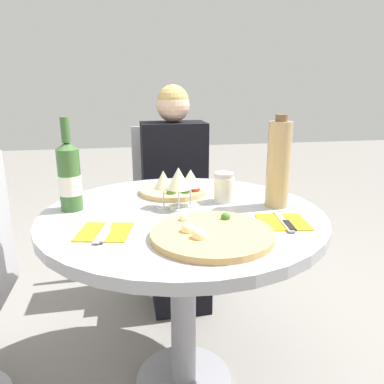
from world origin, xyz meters
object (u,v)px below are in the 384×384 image
object	(u,v)px
seated_diner	(176,207)
tall_carafe	(279,164)
chair_behind_diner	(173,211)
wine_bottle	(69,176)
dining_table	(183,243)
pizza_large	(211,234)

from	to	relation	value
seated_diner	tall_carafe	size ratio (longest dim) A/B	3.51
chair_behind_diner	wine_bottle	xyz separation A→B (m)	(-0.45, -0.74, 0.41)
dining_table	pizza_large	bearing A→B (deg)	-79.65
dining_table	wine_bottle	distance (m)	0.46
chair_behind_diner	tall_carafe	size ratio (longest dim) A/B	2.80
chair_behind_diner	pizza_large	world-z (taller)	chair_behind_diner
dining_table	tall_carafe	distance (m)	0.44
dining_table	pizza_large	distance (m)	0.28
dining_table	seated_diner	bearing A→B (deg)	83.81
chair_behind_diner	wine_bottle	distance (m)	0.96
pizza_large	dining_table	bearing A→B (deg)	100.35
dining_table	pizza_large	world-z (taller)	pizza_large
chair_behind_diner	pizza_large	size ratio (longest dim) A/B	2.56
dining_table	tall_carafe	size ratio (longest dim) A/B	2.99
seated_diner	dining_table	bearing A→B (deg)	83.81
wine_bottle	chair_behind_diner	bearing A→B (deg)	58.66
pizza_large	tall_carafe	xyz separation A→B (m)	(0.30, 0.24, 0.14)
chair_behind_diner	tall_carafe	xyz separation A→B (m)	(0.27, -0.84, 0.44)
dining_table	seated_diner	distance (m)	0.69
chair_behind_diner	pizza_large	bearing A→B (deg)	88.42
dining_table	pizza_large	xyz separation A→B (m)	(0.04, -0.24, 0.13)
seated_diner	pizza_large	bearing A→B (deg)	88.16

